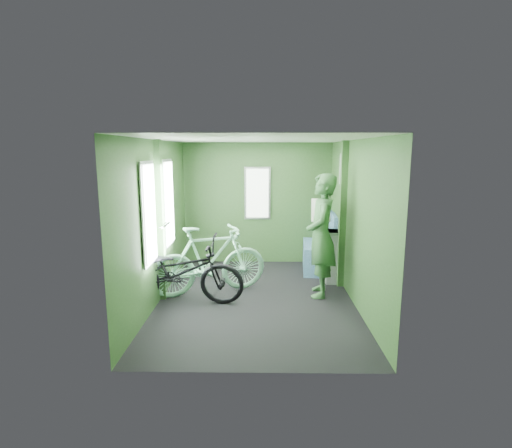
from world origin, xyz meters
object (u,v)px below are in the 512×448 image
(waste_box, at_px, (333,256))
(bicycle_mint, at_px, (210,294))
(bench_seat, at_px, (320,254))
(passenger, at_px, (321,236))
(bicycle_black, at_px, (180,303))

(waste_box, bearing_deg, bicycle_mint, -161.97)
(bicycle_mint, height_order, bench_seat, bench_seat)
(bicycle_mint, height_order, waste_box, waste_box)
(passenger, bearing_deg, bicycle_mint, -83.83)
(bench_seat, bearing_deg, bicycle_mint, -140.21)
(bicycle_black, distance_m, passenger, 2.27)
(bicycle_black, distance_m, waste_box, 2.58)
(bicycle_black, height_order, waste_box, waste_box)
(bench_seat, bearing_deg, waste_box, -75.33)
(waste_box, relative_size, bench_seat, 0.83)
(bicycle_black, distance_m, bench_seat, 2.80)
(passenger, bearing_deg, waste_box, 159.90)
(bicycle_mint, relative_size, bench_seat, 1.71)
(bicycle_black, height_order, passenger, passenger)
(passenger, relative_size, waste_box, 2.11)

